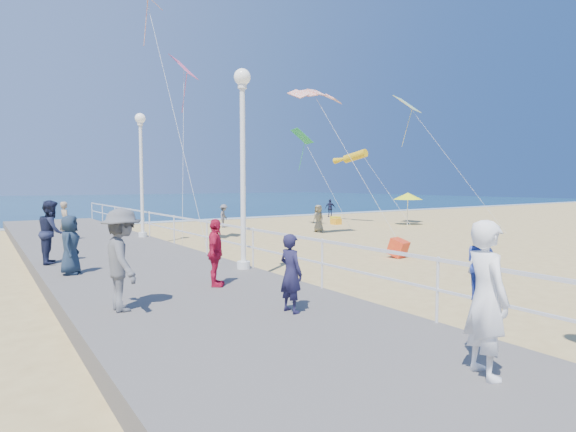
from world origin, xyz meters
TOP-DOWN VIEW (x-y plane):
  - ground at (0.00, 0.00)m, footprint 160.00×160.00m
  - ocean at (0.00, 65.00)m, footprint 160.00×90.00m
  - surf_line at (0.00, 20.50)m, footprint 160.00×1.20m
  - boardwalk at (-7.50, 0.00)m, footprint 5.00×44.00m
  - railing at (-5.05, 0.00)m, footprint 0.05×42.00m
  - lamp_post_mid at (-5.35, 0.00)m, footprint 0.44×0.44m
  - lamp_post_far at (-5.35, 9.00)m, footprint 0.44×0.44m
  - woman_holding_toddler at (-6.31, -7.62)m, footprint 0.67×0.80m
  - toddler_held at (-6.16, -7.47)m, footprint 0.49×0.54m
  - spectator_0 at (-6.67, -4.12)m, footprint 0.40×0.55m
  - spectator_2 at (-9.11, -2.29)m, footprint 0.70×1.21m
  - spectator_3 at (-6.89, -1.49)m, footprint 0.80×0.94m
  - spectator_4 at (-9.33, 1.83)m, footprint 0.73×0.86m
  - spectator_6 at (-8.31, 9.58)m, footprint 0.47×0.63m
  - spectator_7 at (-9.49, 3.91)m, footprint 0.84×1.00m
  - beach_walker_a at (1.35, 14.57)m, footprint 1.03×1.05m
  - beach_walker_b at (12.55, 17.65)m, footprint 0.93×0.72m
  - beach_walker_c at (4.51, 9.13)m, footprint 0.57×0.80m
  - box_kite at (1.36, 0.50)m, footprint 0.68×0.81m
  - beach_umbrella at (11.97, 9.11)m, footprint 1.90×1.90m
  - beach_chair_left at (9.69, 13.68)m, footprint 0.55×0.55m
  - beach_chair_right at (8.47, 12.19)m, footprint 0.55×0.55m
  - kite_parafoil at (2.40, 6.68)m, footprint 2.84×0.94m
  - kite_windsock at (10.27, 12.30)m, footprint 1.07×3.01m
  - kite_diamond_pink at (-3.76, 7.96)m, footprint 1.47×1.49m
  - kite_diamond_multi at (11.03, 8.49)m, footprint 2.02×1.84m
  - kite_diamond_green at (5.59, 12.16)m, footprint 1.43×1.63m

SIDE VIEW (x-z plane):
  - ground at x=0.00m, z-range 0.00..0.00m
  - ocean at x=0.00m, z-range -0.01..0.04m
  - surf_line at x=0.00m, z-range 0.01..0.05m
  - boardwalk at x=-7.50m, z-range 0.00..0.40m
  - beach_chair_left at x=9.69m, z-range 0.00..0.40m
  - beach_chair_right at x=8.47m, z-range 0.00..0.40m
  - box_kite at x=1.36m, z-range -0.07..0.67m
  - beach_walker_a at x=1.35m, z-range 0.00..1.45m
  - beach_walker_b at x=12.55m, z-range 0.00..1.47m
  - beach_walker_c at x=4.51m, z-range 0.00..1.53m
  - spectator_0 at x=-6.67m, z-range 0.40..1.81m
  - spectator_4 at x=-9.33m, z-range 0.40..1.90m
  - spectator_3 at x=-6.89m, z-range 0.40..1.92m
  - spectator_6 at x=-8.31m, z-range 0.40..1.98m
  - railing at x=-5.05m, z-range 0.98..1.53m
  - spectator_7 at x=-9.49m, z-range 0.40..2.23m
  - spectator_2 at x=-9.11m, z-range 0.40..2.26m
  - woman_holding_toddler at x=-6.31m, z-range 0.40..2.27m
  - toddler_held at x=-6.16m, z-range 1.25..2.16m
  - beach_umbrella at x=11.97m, z-range 0.84..2.98m
  - lamp_post_mid at x=-5.35m, z-range 1.00..6.32m
  - lamp_post_far at x=-5.35m, z-range 1.00..6.32m
  - kite_windsock at x=10.27m, z-range 4.04..5.19m
  - kite_diamond_green at x=5.59m, z-range 5.23..6.12m
  - kite_parafoil at x=2.40m, z-range 6.77..7.43m
  - kite_diamond_pink at x=-3.76m, z-range 7.23..8.07m
  - kite_diamond_multi at x=11.03m, z-range 7.16..8.18m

